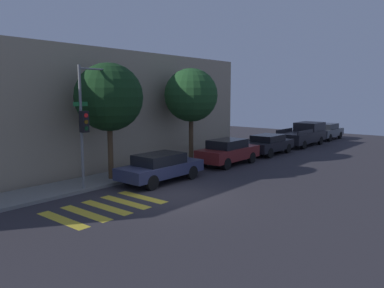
{
  "coord_description": "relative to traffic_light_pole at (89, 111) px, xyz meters",
  "views": [
    {
      "loc": [
        -11.23,
        -10.3,
        4.22
      ],
      "look_at": [
        3.77,
        2.1,
        1.6
      ],
      "focal_mm": 35.0,
      "sensor_mm": 36.0,
      "label": 1
    }
  ],
  "objects": [
    {
      "name": "pickup_truck",
      "position": [
        19.87,
        -1.27,
        -2.57
      ],
      "size": [
        5.56,
        2.03,
        1.83
      ],
      "color": "black",
      "rests_on": "ground"
    },
    {
      "name": "crosswalk",
      "position": [
        -1.19,
        -2.57,
        -3.49
      ],
      "size": [
        4.08,
        2.6,
        0.0
      ],
      "color": "gold",
      "rests_on": "ground"
    },
    {
      "name": "tree_near_corner",
      "position": [
        1.65,
        0.7,
        0.56
      ],
      "size": [
        3.23,
        3.23,
        5.68
      ],
      "color": "#4C3823",
      "rests_on": "ground"
    },
    {
      "name": "sedan_far_end",
      "position": [
        13.84,
        -1.27,
        -2.74
      ],
      "size": [
        4.41,
        1.85,
        1.39
      ],
      "color": "black",
      "rests_on": "ground"
    },
    {
      "name": "building_row",
      "position": [
        1.66,
        5.5,
        -0.18
      ],
      "size": [
        26.0,
        6.0,
        6.62
      ],
      "primitive_type": "cube",
      "color": "gray",
      "rests_on": "ground"
    },
    {
      "name": "sidewalk",
      "position": [
        1.66,
        0.97,
        -3.42
      ],
      "size": [
        26.0,
        2.27,
        0.14
      ],
      "primitive_type": "cube",
      "color": "slate",
      "rests_on": "ground"
    },
    {
      "name": "tree_midblock",
      "position": [
        7.73,
        0.7,
        0.63
      ],
      "size": [
        3.19,
        3.19,
        5.74
      ],
      "color": "#4C3823",
      "rests_on": "ground"
    },
    {
      "name": "sedan_tail_of_row",
      "position": [
        25.07,
        -1.27,
        -2.71
      ],
      "size": [
        4.42,
        1.81,
        1.49
      ],
      "color": "#4C5156",
      "rests_on": "ground"
    },
    {
      "name": "traffic_light_pole",
      "position": [
        0.0,
        0.0,
        0.0
      ],
      "size": [
        1.97,
        0.56,
        5.43
      ],
      "color": "slate",
      "rests_on": "ground"
    },
    {
      "name": "sedan_near_corner",
      "position": [
        3.06,
        -1.27,
        -2.75
      ],
      "size": [
        4.46,
        1.79,
        1.38
      ],
      "color": "#2D3351",
      "rests_on": "ground"
    },
    {
      "name": "ground_plane",
      "position": [
        1.66,
        -3.37,
        -3.49
      ],
      "size": [
        60.0,
        60.0,
        0.0
      ],
      "primitive_type": "plane",
      "color": "#2D2B30"
    },
    {
      "name": "sedan_middle",
      "position": [
        8.82,
        -1.27,
        -2.69
      ],
      "size": [
        4.38,
        1.81,
        1.53
      ],
      "color": "maroon",
      "rests_on": "ground"
    }
  ]
}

